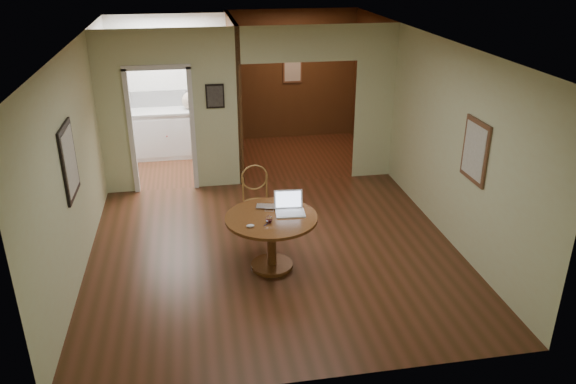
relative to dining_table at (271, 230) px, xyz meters
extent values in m
plane|color=#422612|center=(0.10, 0.36, -0.54)|extent=(5.00, 5.00, 0.00)
plane|color=silver|center=(0.10, 0.36, 2.16)|extent=(5.00, 5.00, 0.00)
plane|color=beige|center=(0.10, -2.14, 0.81)|extent=(5.00, 0.00, 5.00)
plane|color=beige|center=(-2.40, 0.36, 0.81)|extent=(0.00, 5.00, 5.00)
plane|color=beige|center=(2.60, 0.36, 0.81)|extent=(0.00, 5.00, 5.00)
cube|color=beige|center=(-2.15, 2.86, 0.81)|extent=(0.50, 2.70, 0.04)
cube|color=beige|center=(-0.50, 2.86, 0.81)|extent=(0.80, 2.70, 0.04)
cube|color=beige|center=(2.25, 2.86, 0.81)|extent=(0.70, 2.70, 0.04)
plane|color=white|center=(-1.25, 4.86, 0.81)|extent=(2.70, 0.00, 2.70)
plane|color=#402612|center=(1.25, 5.36, 0.81)|extent=(2.70, 0.00, 2.70)
cube|color=#402612|center=(-0.10, 4.11, 0.81)|extent=(0.08, 2.50, 2.70)
cube|color=black|center=(-2.38, 0.36, 0.96)|extent=(0.03, 0.70, 0.90)
cube|color=brown|center=(2.58, -0.14, 0.96)|extent=(0.03, 0.60, 0.80)
cube|color=black|center=(-0.50, 2.84, 1.06)|extent=(0.30, 0.03, 0.40)
cube|color=silver|center=(1.25, 5.34, 0.91)|extent=(0.40, 0.03, 0.50)
cube|color=white|center=(-1.25, 4.84, 0.56)|extent=(2.00, 0.02, 0.32)
cylinder|color=brown|center=(0.00, 0.00, -0.52)|extent=(0.55, 0.55, 0.05)
cylinder|color=brown|center=(0.00, 0.00, -0.18)|extent=(0.12, 0.12, 0.64)
cylinder|color=brown|center=(0.00, 0.00, 0.17)|extent=(1.17, 1.17, 0.04)
cylinder|color=brown|center=(-0.07, 0.98, -0.09)|extent=(0.45, 0.45, 0.03)
cylinder|color=brown|center=(-0.21, 0.82, -0.31)|extent=(0.03, 0.03, 0.46)
cylinder|color=brown|center=(0.09, 0.83, -0.31)|extent=(0.03, 0.03, 0.46)
cylinder|color=brown|center=(-0.23, 1.12, -0.31)|extent=(0.03, 0.03, 0.46)
cylinder|color=brown|center=(0.08, 1.14, -0.31)|extent=(0.03, 0.03, 0.46)
cylinder|color=brown|center=(-0.25, 1.12, 0.11)|extent=(0.03, 0.03, 0.37)
cylinder|color=brown|center=(0.10, 1.14, 0.11)|extent=(0.03, 0.03, 0.37)
torus|color=brown|center=(-0.07, 1.14, 0.27)|extent=(0.39, 0.05, 0.39)
cube|color=silver|center=(0.25, 0.03, 0.20)|extent=(0.39, 0.28, 0.02)
cube|color=silver|center=(0.25, 0.00, 0.21)|extent=(0.32, 0.16, 0.00)
cube|color=silver|center=(0.25, 0.19, 0.33)|extent=(0.37, 0.09, 0.24)
cube|color=#8895AE|center=(0.25, 0.18, 0.33)|extent=(0.33, 0.07, 0.20)
imported|color=silver|center=(0.01, 0.21, 0.20)|extent=(0.41, 0.31, 0.03)
ellipsoid|color=silver|center=(-0.29, -0.25, 0.21)|extent=(0.10, 0.06, 0.04)
cylinder|color=#0B1651|center=(-0.08, -0.20, 0.19)|extent=(0.10, 0.10, 0.01)
cube|color=white|center=(-1.25, 4.56, -0.09)|extent=(2.00, 0.55, 0.90)
cube|color=silver|center=(-1.25, 4.56, 0.38)|extent=(2.06, 0.60, 0.04)
sphere|color=#B20C0C|center=(-1.40, 4.27, -0.04)|extent=(0.03, 0.03, 0.03)
sphere|color=#B20C0C|center=(-0.40, 4.27, -0.04)|extent=(0.03, 0.03, 0.03)
ellipsoid|color=tan|center=(-0.91, 4.56, 0.56)|extent=(0.36, 0.32, 0.33)
camera|label=1|loc=(-0.89, -6.28, 3.32)|focal=35.00mm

